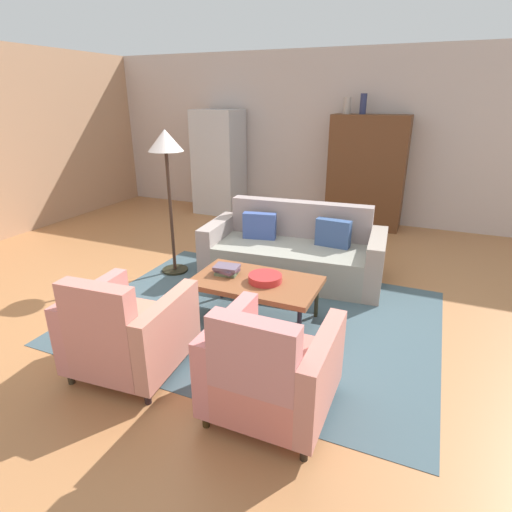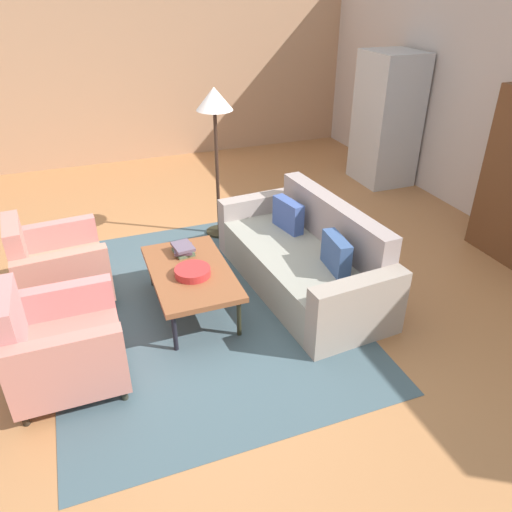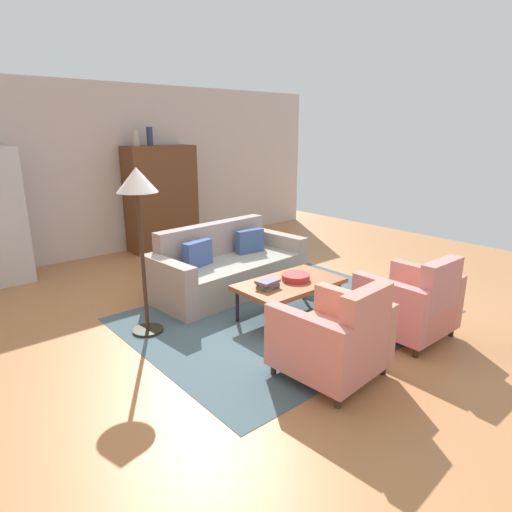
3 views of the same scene
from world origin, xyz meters
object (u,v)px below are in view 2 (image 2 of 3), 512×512
Objects in this scene: floor_lamp at (215,113)px; couch at (307,259)px; armchair_right at (57,347)px; armchair_left at (54,269)px; book_stack at (183,249)px; refrigerator at (387,119)px; fruit_bowl at (193,272)px; coffee_table at (191,273)px.

couch is at bearing 19.28° from floor_lamp.
armchair_right reaches higher than couch.
armchair_left is 3.45× the size of book_stack.
refrigerator is (-1.94, 3.49, 0.46)m from book_stack.
couch reaches higher than fruit_bowl.
couch is 1.89m from floor_lamp.
refrigerator is (-2.86, 4.67, 0.58)m from armchair_right.
armchair_left is 4.99m from refrigerator.
fruit_bowl is (-0.51, 1.17, 0.11)m from armchair_right.
refrigerator reaches higher than couch.
refrigerator is 1.08× the size of floor_lamp.
armchair_right is at bearing -52.06° from book_stack.
fruit_bowl is 1.25× the size of book_stack.
couch is at bearing -45.88° from refrigerator.
floor_lamp reaches higher than couch.
fruit_bowl is at bearing 113.63° from armchair_right.
refrigerator is at bearing 121.61° from armchair_right.
armchair_left is at bearing -70.41° from refrigerator.
floor_lamp reaches higher than coffee_table.
armchair_left is (-0.59, -1.17, -0.04)m from coffee_table.
armchair_left is at bearing -120.55° from fruit_bowl.
armchair_right reaches higher than fruit_bowl.
couch is 1.23m from book_stack.
fruit_bowl is (0.09, -0.00, 0.07)m from coffee_table.
refrigerator reaches higher than fruit_bowl.
book_stack is at bearing -60.99° from refrigerator.
armchair_left reaches higher than couch.
coffee_table is at bearing 58.58° from armchair_left.
coffee_table is at bearing -26.15° from floor_lamp.
coffee_table is 4.21m from refrigerator.
armchair_left reaches higher than coffee_table.
armchair_right is at bearing -62.79° from coffee_table.
book_stack is at bearing 70.46° from couch.
coffee_table is (0.01, -1.19, 0.10)m from couch.
armchair_right is 3.45× the size of book_stack.
armchair_left is 0.51× the size of floor_lamp.
fruit_bowl is (0.10, -1.19, 0.17)m from couch.
armchair_right is 0.51× the size of floor_lamp.
fruit_bowl is at bearing -0.00° from coffee_table.
book_stack is 0.14× the size of refrigerator.
coffee_table is at bearing -2.47° from book_stack.
armchair_right is at bearing -58.56° from refrigerator.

